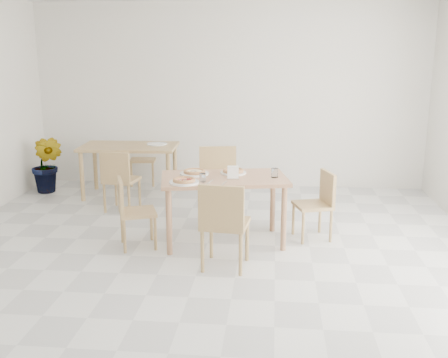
# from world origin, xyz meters

# --- Properties ---
(main_table) EXTENTS (1.47, 1.01, 0.75)m
(main_table) POSITION_xyz_m (0.18, 0.95, 0.66)
(main_table) COLOR #A37754
(main_table) RESTS_ON ground
(chair_south) EXTENTS (0.48, 0.48, 0.88)m
(chair_south) POSITION_xyz_m (0.25, 0.19, 0.51)
(chair_south) COLOR tan
(chair_south) RESTS_ON ground
(chair_north) EXTENTS (0.53, 0.53, 0.93)m
(chair_north) POSITION_xyz_m (0.04, 1.67, 0.54)
(chair_north) COLOR tan
(chair_north) RESTS_ON ground
(chair_west) EXTENTS (0.49, 0.49, 0.77)m
(chair_west) POSITION_xyz_m (-0.80, 0.69, 0.45)
(chair_west) COLOR tan
(chair_west) RESTS_ON ground
(chair_east) EXTENTS (0.48, 0.48, 0.77)m
(chair_east) POSITION_xyz_m (1.23, 1.18, 0.45)
(chair_east) COLOR tan
(chair_east) RESTS_ON ground
(plate_margherita) EXTENTS (0.29, 0.29, 0.02)m
(plate_margherita) POSITION_xyz_m (0.27, 1.12, 0.76)
(plate_margherita) COLOR white
(plate_margherita) RESTS_ON main_table
(plate_mushroom) EXTENTS (0.32, 0.32, 0.02)m
(plate_mushroom) POSITION_xyz_m (-0.16, 1.03, 0.76)
(plate_mushroom) COLOR white
(plate_mushroom) RESTS_ON main_table
(plate_pepperoni) EXTENTS (0.31, 0.31, 0.02)m
(plate_pepperoni) POSITION_xyz_m (-0.21, 0.64, 0.76)
(plate_pepperoni) COLOR white
(plate_pepperoni) RESTS_ON main_table
(pizza_margherita) EXTENTS (0.25, 0.25, 0.03)m
(pizza_margherita) POSITION_xyz_m (0.27, 1.12, 0.78)
(pizza_margherita) COLOR tan
(pizza_margherita) RESTS_ON plate_margherita
(pizza_mushroom) EXTENTS (0.29, 0.29, 0.03)m
(pizza_mushroom) POSITION_xyz_m (-0.16, 1.03, 0.78)
(pizza_mushroom) COLOR tan
(pizza_mushroom) RESTS_ON plate_mushroom
(pizza_pepperoni) EXTENTS (0.24, 0.24, 0.03)m
(pizza_pepperoni) POSITION_xyz_m (-0.21, 0.64, 0.78)
(pizza_pepperoni) COLOR tan
(pizza_pepperoni) RESTS_ON plate_pepperoni
(tumbler_a) EXTENTS (0.07, 0.07, 0.09)m
(tumbler_a) POSITION_xyz_m (-0.02, 0.71, 0.79)
(tumbler_a) COLOR white
(tumbler_a) RESTS_ON main_table
(tumbler_b) EXTENTS (0.08, 0.08, 0.10)m
(tumbler_b) POSITION_xyz_m (0.73, 0.98, 0.80)
(tumbler_b) COLOR white
(tumbler_b) RESTS_ON main_table
(napkin_holder) EXTENTS (0.13, 0.08, 0.14)m
(napkin_holder) POSITION_xyz_m (0.28, 0.85, 0.82)
(napkin_holder) COLOR silver
(napkin_holder) RESTS_ON main_table
(fork_a) EXTENTS (0.05, 0.18, 0.01)m
(fork_a) POSITION_xyz_m (0.21, 0.66, 0.75)
(fork_a) COLOR silver
(fork_a) RESTS_ON main_table
(fork_b) EXTENTS (0.06, 0.19, 0.01)m
(fork_b) POSITION_xyz_m (0.06, 0.69, 0.75)
(fork_b) COLOR silver
(fork_b) RESTS_ON main_table
(second_table) EXTENTS (1.40, 0.84, 0.75)m
(second_table) POSITION_xyz_m (-1.38, 2.73, 0.66)
(second_table) COLOR tan
(second_table) RESTS_ON ground
(chair_back_s) EXTENTS (0.46, 0.46, 0.82)m
(chair_back_s) POSITION_xyz_m (-1.30, 1.93, 0.48)
(chair_back_s) COLOR tan
(chair_back_s) RESTS_ON ground
(chair_back_n) EXTENTS (0.43, 0.43, 0.79)m
(chair_back_n) POSITION_xyz_m (-1.36, 3.48, 0.46)
(chair_back_n) COLOR tan
(chair_back_n) RESTS_ON ground
(plate_empty) EXTENTS (0.29, 0.29, 0.02)m
(plate_empty) POSITION_xyz_m (-0.99, 2.83, 0.76)
(plate_empty) COLOR white
(plate_empty) RESTS_ON second_table
(potted_plant) EXTENTS (0.51, 0.43, 0.86)m
(potted_plant) POSITION_xyz_m (-2.65, 2.77, 0.43)
(potted_plant) COLOR #205C1B
(potted_plant) RESTS_ON ground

